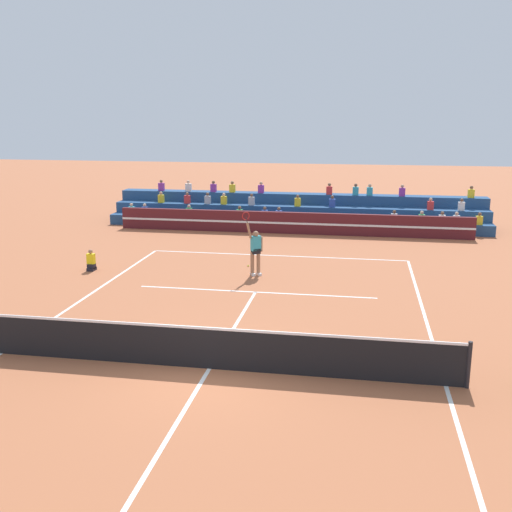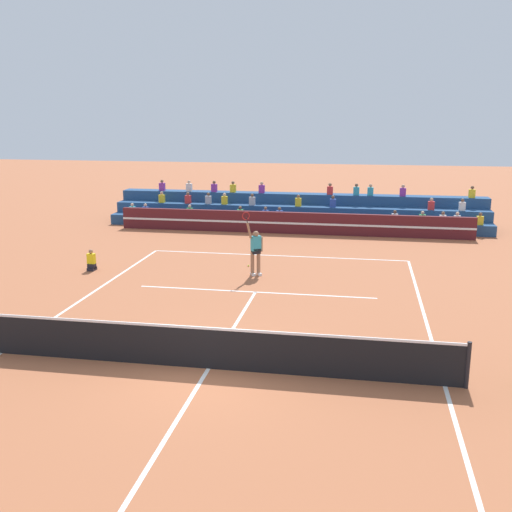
% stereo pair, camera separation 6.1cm
% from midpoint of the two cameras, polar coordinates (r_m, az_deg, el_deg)
% --- Properties ---
extents(ground_plane, '(120.00, 120.00, 0.00)m').
position_cam_midpoint_polar(ground_plane, '(14.73, -4.42, -10.64)').
color(ground_plane, '#AD603D').
extents(court_lines, '(11.10, 23.90, 0.01)m').
position_cam_midpoint_polar(court_lines, '(14.73, -4.42, -10.63)').
color(court_lines, white).
rests_on(court_lines, ground).
extents(tennis_net, '(12.00, 0.10, 1.10)m').
position_cam_midpoint_polar(tennis_net, '(14.51, -4.46, -8.68)').
color(tennis_net, black).
rests_on(tennis_net, ground).
extents(sponsor_banner_wall, '(18.00, 0.26, 1.10)m').
position_cam_midpoint_polar(sponsor_banner_wall, '(30.54, 3.45, 3.16)').
color(sponsor_banner_wall, '#51191E').
rests_on(sponsor_banner_wall, ground).
extents(bleacher_stand, '(20.24, 2.85, 2.28)m').
position_cam_midpoint_polar(bleacher_stand, '(33.00, 3.97, 4.11)').
color(bleacher_stand, navy).
rests_on(bleacher_stand, ground).
extents(ball_kid_courtside, '(0.30, 0.36, 0.84)m').
position_cam_midpoint_polar(ball_kid_courtside, '(24.22, -15.33, -0.56)').
color(ball_kid_courtside, black).
rests_on(ball_kid_courtside, ground).
extents(tennis_player, '(0.73, 0.59, 2.50)m').
position_cam_midpoint_polar(tennis_player, '(22.51, 0.03, 0.60)').
color(tennis_player, '#9E7051').
rests_on(tennis_player, ground).
extents(tennis_ball, '(0.07, 0.07, 0.07)m').
position_cam_midpoint_polar(tennis_ball, '(24.01, -0.66, -0.93)').
color(tennis_ball, '#C6DB33').
rests_on(tennis_ball, ground).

